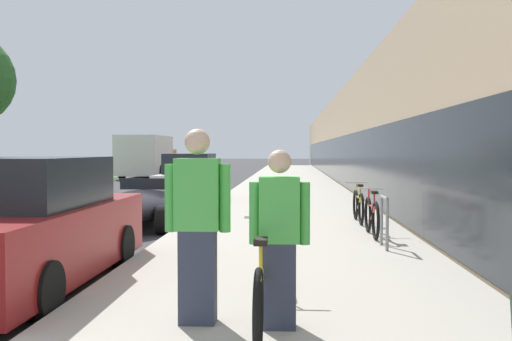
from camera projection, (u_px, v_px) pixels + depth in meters
The scene contains 13 objects.
sidewalk_slab at pixel (289, 187), 25.27m from camera, with size 4.65×70.00×0.12m.
storefront_facade at pixel (418, 141), 32.74m from camera, with size 10.01×70.00×4.53m.
lawn_strip at pixel (48, 182), 30.00m from camera, with size 4.04×70.00×0.03m.
tandem_bicycle at pixel (264, 278), 5.44m from camera, with size 0.52×2.78×0.85m.
person_rider at pixel (279, 239), 5.05m from camera, with size 0.54×0.21×1.59m.
person_bystander at pixel (198, 226), 5.19m from camera, with size 0.60×0.24×1.78m.
bike_rack_hoop at pixel (384, 216), 9.20m from camera, with size 0.05×0.60×0.84m.
cruiser_bike_nearest at pixel (372, 216), 10.49m from camera, with size 0.52×1.66×0.86m.
cruiser_bike_middle at pixel (358, 206), 12.52m from camera, with size 0.52×1.69×0.86m.
parked_sedan_curbside at pixel (29, 228), 7.08m from camera, with size 1.76×4.46×1.62m.
vintage_roadster_curbside at pixel (140, 206), 12.74m from camera, with size 1.80×4.10×1.05m.
parked_sedan_far at pixel (190, 181), 18.49m from camera, with size 1.76×4.04×1.60m.
moving_truck at pixel (147, 157), 35.14m from camera, with size 2.51×6.64×2.58m.
Camera 1 is at (6.32, -4.27, 1.71)m, focal length 40.00 mm.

